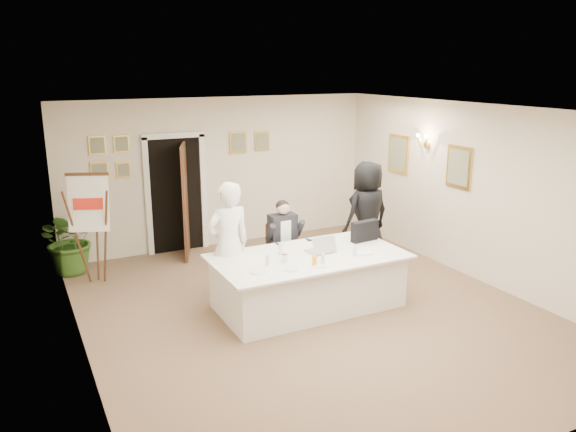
# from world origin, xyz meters

# --- Properties ---
(floor) EXTENTS (7.00, 7.00, 0.00)m
(floor) POSITION_xyz_m (0.00, 0.00, 0.00)
(floor) COLOR brown
(floor) RESTS_ON ground
(ceiling) EXTENTS (6.00, 7.00, 0.02)m
(ceiling) POSITION_xyz_m (0.00, 0.00, 2.80)
(ceiling) COLOR white
(ceiling) RESTS_ON wall_back
(wall_back) EXTENTS (6.00, 0.10, 2.80)m
(wall_back) POSITION_xyz_m (0.00, 3.50, 1.40)
(wall_back) COLOR beige
(wall_back) RESTS_ON floor
(wall_front) EXTENTS (6.00, 0.10, 2.80)m
(wall_front) POSITION_xyz_m (0.00, -3.50, 1.40)
(wall_front) COLOR beige
(wall_front) RESTS_ON floor
(wall_left) EXTENTS (0.10, 7.00, 2.80)m
(wall_left) POSITION_xyz_m (-3.00, 0.00, 1.40)
(wall_left) COLOR beige
(wall_left) RESTS_ON floor
(wall_right) EXTENTS (0.10, 7.00, 2.80)m
(wall_right) POSITION_xyz_m (3.00, 0.00, 1.40)
(wall_right) COLOR beige
(wall_right) RESTS_ON floor
(doorway) EXTENTS (1.14, 0.86, 2.20)m
(doorway) POSITION_xyz_m (-0.88, 3.32, 1.04)
(doorway) COLOR black
(doorway) RESTS_ON floor
(pictures_back_wall) EXTENTS (3.40, 0.06, 0.80)m
(pictures_back_wall) POSITION_xyz_m (-0.80, 3.47, 1.85)
(pictures_back_wall) COLOR gold
(pictures_back_wall) RESTS_ON wall_back
(pictures_right_wall) EXTENTS (0.06, 2.20, 0.80)m
(pictures_right_wall) POSITION_xyz_m (2.97, 1.20, 1.75)
(pictures_right_wall) COLOR gold
(pictures_right_wall) RESTS_ON wall_right
(wall_sconce) EXTENTS (0.20, 0.30, 0.24)m
(wall_sconce) POSITION_xyz_m (2.90, 1.20, 2.10)
(wall_sconce) COLOR gold
(wall_sconce) RESTS_ON wall_right
(conference_table) EXTENTS (2.70, 1.44, 0.78)m
(conference_table) POSITION_xyz_m (0.04, 0.14, 0.39)
(conference_table) COLOR silver
(conference_table) RESTS_ON floor
(seated_man) EXTENTS (0.61, 0.65, 1.36)m
(seated_man) POSITION_xyz_m (0.14, 1.10, 0.68)
(seated_man) COLOR black
(seated_man) RESTS_ON floor
(flip_chart) EXTENTS (0.63, 0.49, 1.75)m
(flip_chart) POSITION_xyz_m (-2.52, 2.44, 0.81)
(flip_chart) COLOR #3A2412
(flip_chart) RESTS_ON floor
(standing_man) EXTENTS (0.70, 0.50, 1.81)m
(standing_man) POSITION_xyz_m (-0.92, 0.72, 0.91)
(standing_man) COLOR white
(standing_man) RESTS_ON floor
(standing_woman) EXTENTS (0.95, 0.68, 1.81)m
(standing_woman) POSITION_xyz_m (1.80, 1.25, 0.90)
(standing_woman) COLOR black
(standing_woman) RESTS_ON floor
(potted_palm) EXTENTS (1.31, 1.24, 1.17)m
(potted_palm) POSITION_xyz_m (-2.80, 3.14, 0.58)
(potted_palm) COLOR #345E1F
(potted_palm) RESTS_ON floor
(laptop) EXTENTS (0.38, 0.39, 0.28)m
(laptop) POSITION_xyz_m (0.26, 0.20, 0.91)
(laptop) COLOR #B7BABC
(laptop) RESTS_ON conference_table
(laptop_bag) EXTENTS (0.45, 0.16, 0.31)m
(laptop_bag) POSITION_xyz_m (1.13, 0.34, 0.93)
(laptop_bag) COLOR black
(laptop_bag) RESTS_ON conference_table
(paper_stack) EXTENTS (0.30, 0.24, 0.03)m
(paper_stack) POSITION_xyz_m (0.76, -0.16, 0.79)
(paper_stack) COLOR white
(paper_stack) RESTS_ON conference_table
(plate_left) EXTENTS (0.22, 0.22, 0.01)m
(plate_left) POSITION_xyz_m (-0.86, -0.17, 0.78)
(plate_left) COLOR white
(plate_left) RESTS_ON conference_table
(plate_mid) EXTENTS (0.23, 0.23, 0.01)m
(plate_mid) POSITION_xyz_m (-0.43, -0.27, 0.78)
(plate_mid) COLOR white
(plate_mid) RESTS_ON conference_table
(plate_near) EXTENTS (0.25, 0.25, 0.01)m
(plate_near) POSITION_xyz_m (-0.02, -0.32, 0.78)
(plate_near) COLOR white
(plate_near) RESTS_ON conference_table
(glass_a) EXTENTS (0.07, 0.07, 0.14)m
(glass_a) POSITION_xyz_m (-0.64, 0.02, 0.84)
(glass_a) COLOR silver
(glass_a) RESTS_ON conference_table
(glass_b) EXTENTS (0.07, 0.07, 0.14)m
(glass_b) POSITION_xyz_m (0.04, -0.27, 0.84)
(glass_b) COLOR silver
(glass_b) RESTS_ON conference_table
(glass_c) EXTENTS (0.07, 0.07, 0.14)m
(glass_c) POSITION_xyz_m (0.62, -0.17, 0.84)
(glass_c) COLOR silver
(glass_c) RESTS_ON conference_table
(glass_d) EXTENTS (0.08, 0.08, 0.14)m
(glass_d) POSITION_xyz_m (-0.28, 0.35, 0.84)
(glass_d) COLOR silver
(glass_d) RESTS_ON conference_table
(oj_glass) EXTENTS (0.08, 0.08, 0.13)m
(oj_glass) POSITION_xyz_m (-0.08, -0.27, 0.84)
(oj_glass) COLOR orange
(oj_glass) RESTS_ON conference_table
(steel_jug) EXTENTS (0.10, 0.10, 0.11)m
(steel_jug) POSITION_xyz_m (-0.38, 0.03, 0.83)
(steel_jug) COLOR silver
(steel_jug) RESTS_ON conference_table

